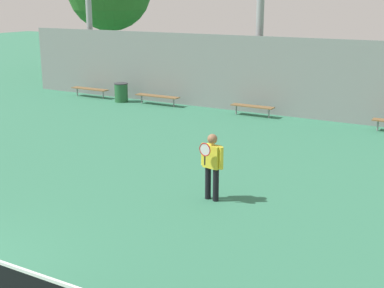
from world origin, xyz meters
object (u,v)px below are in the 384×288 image
at_px(tennis_player, 212,163).
at_px(trash_bin, 121,92).
at_px(bench_courtside_near, 90,89).
at_px(bench_adjacent_court, 157,96).
at_px(bench_courtside_far, 252,107).

bearing_deg(tennis_player, trash_bin, 145.67).
distance_m(tennis_player, trash_bin, 12.77).
bearing_deg(bench_courtside_near, bench_adjacent_court, 0.00).
relative_size(bench_courtside_far, bench_adjacent_court, 0.84).
relative_size(tennis_player, bench_courtside_far, 0.90).
bearing_deg(trash_bin, tennis_player, -43.33).
height_order(tennis_player, bench_courtside_near, tennis_player).
height_order(tennis_player, bench_adjacent_court, tennis_player).
distance_m(bench_adjacent_court, trash_bin, 1.86).
distance_m(tennis_player, bench_courtside_near, 14.39).
distance_m(bench_courtside_near, bench_adjacent_court, 3.84).
bearing_deg(bench_courtside_far, trash_bin, -178.42).
bearing_deg(trash_bin, bench_courtside_far, 1.58).
bearing_deg(bench_courtside_near, trash_bin, -5.09).
height_order(tennis_player, bench_courtside_far, tennis_player).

